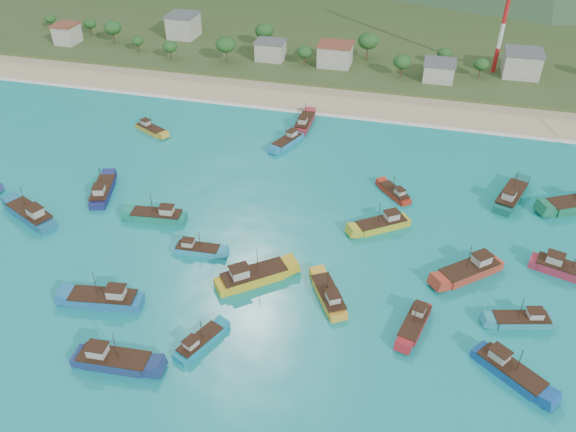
% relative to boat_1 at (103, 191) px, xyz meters
% --- Properties ---
extents(ground, '(600.00, 600.00, 0.00)m').
position_rel_boat_1_xyz_m(ground, '(42.79, -19.78, -0.80)').
color(ground, '#0C858E').
rests_on(ground, ground).
extents(beach, '(400.00, 18.00, 1.20)m').
position_rel_boat_1_xyz_m(beach, '(42.79, 59.22, -0.80)').
color(beach, beige).
rests_on(beach, ground).
extents(land, '(400.00, 110.00, 2.40)m').
position_rel_boat_1_xyz_m(land, '(42.79, 120.22, -0.80)').
color(land, '#385123').
rests_on(land, ground).
extents(surf_line, '(400.00, 2.50, 0.08)m').
position_rel_boat_1_xyz_m(surf_line, '(42.79, 49.72, -0.80)').
color(surf_line, white).
rests_on(surf_line, ground).
extents(village, '(220.87, 31.01, 7.48)m').
position_rel_boat_1_xyz_m(village, '(55.02, 83.93, 3.99)').
color(village, beige).
rests_on(village, ground).
extents(vegetation, '(277.36, 26.27, 9.10)m').
position_rel_boat_1_xyz_m(vegetation, '(41.57, 83.47, 4.53)').
color(vegetation, '#235623').
rests_on(vegetation, ground).
extents(boat_1, '(6.40, 11.58, 6.56)m').
position_rel_boat_1_xyz_m(boat_1, '(0.00, 0.00, 0.00)').
color(boat_1, navy).
rests_on(boat_1, ground).
extents(boat_2, '(10.60, 8.83, 6.36)m').
position_rel_boat_1_xyz_m(boat_2, '(57.32, 3.00, -0.04)').
color(boat_2, gold).
rests_on(boat_2, ground).
extents(boat_3, '(7.37, 7.83, 4.91)m').
position_rel_boat_1_xyz_m(boat_3, '(58.54, 15.04, -0.30)').
color(boat_3, '#B62917').
rests_on(boat_3, ground).
extents(boat_4, '(3.19, 10.77, 6.37)m').
position_rel_boat_1_xyz_m(boat_4, '(33.06, 41.77, -0.04)').
color(boat_4, '#9D2933').
rests_on(boat_4, ground).
extents(boat_7, '(9.78, 5.11, 5.55)m').
position_rel_boat_1_xyz_m(boat_7, '(81.27, -16.38, -0.18)').
color(boat_7, teal).
rests_on(boat_7, ground).
extents(boat_9, '(11.34, 10.62, 7.10)m').
position_rel_boat_1_xyz_m(boat_9, '(73.46, -6.72, 0.10)').
color(boat_9, '#BB3926').
rests_on(boat_9, ground).
extents(boat_12, '(7.64, 10.17, 5.94)m').
position_rel_boat_1_xyz_m(boat_12, '(51.36, -18.70, -0.11)').
color(boat_12, gold).
rests_on(boat_12, ground).
extents(boat_13, '(12.17, 5.23, 6.96)m').
position_rel_boat_1_xyz_m(boat_13, '(16.77, -28.68, 0.07)').
color(boat_13, '#1D6CA9').
rests_on(boat_13, ground).
extents(boat_14, '(12.79, 8.55, 7.33)m').
position_rel_boat_1_xyz_m(boat_14, '(-9.03, -11.28, 0.14)').
color(boat_14, '#1C648F').
rests_on(boat_14, ground).
extents(boat_15, '(11.76, 6.42, 6.66)m').
position_rel_boat_1_xyz_m(boat_15, '(89.29, -2.32, 0.02)').
color(boat_15, '#B72A40').
rests_on(boat_15, ground).
extents(boat_16, '(11.05, 4.38, 6.36)m').
position_rel_boat_1_xyz_m(boat_16, '(14.89, -5.23, -0.04)').
color(boat_16, '#168166').
rests_on(boat_16, ground).
extents(boat_18, '(9.37, 6.59, 5.40)m').
position_rel_boat_1_xyz_m(boat_18, '(-3.24, 28.82, -0.21)').
color(boat_18, gold).
rests_on(boat_18, ground).
extents(boat_20, '(11.88, 10.65, 7.30)m').
position_rel_boat_1_xyz_m(boat_20, '(38.11, -17.60, 0.14)').
color(boat_20, gold).
rests_on(boat_20, ground).
extents(boat_21, '(7.57, 12.70, 7.21)m').
position_rel_boat_1_xyz_m(boat_21, '(81.58, 18.98, 0.12)').
color(boat_21, '#126258').
rests_on(boat_21, ground).
extents(boat_22, '(10.49, 9.01, 6.35)m').
position_rel_boat_1_xyz_m(boat_22, '(78.77, -27.18, -0.04)').
color(boat_22, '#1553A2').
rests_on(boat_22, ground).
extents(boat_24, '(6.24, 10.10, 5.74)m').
position_rel_boat_1_xyz_m(boat_24, '(31.40, 31.09, -0.15)').
color(boat_24, '#1F84BC').
rests_on(boat_24, ground).
extents(boat_27, '(5.62, 8.68, 4.96)m').
position_rel_boat_1_xyz_m(boat_27, '(34.74, -33.10, -0.29)').
color(boat_27, '#1286A9').
rests_on(boat_27, ground).
extents(boat_29, '(11.65, 4.20, 6.76)m').
position_rel_boat_1_xyz_m(boat_29, '(24.25, -39.55, 0.04)').
color(boat_29, navy).
rests_on(boat_29, ground).
extents(boat_30, '(4.95, 9.74, 5.52)m').
position_rel_boat_1_xyz_m(boat_30, '(65.28, -21.18, -0.19)').
color(boat_30, '#AD2028').
rests_on(boat_30, ground).
extents(boat_32, '(8.81, 3.16, 5.11)m').
position_rel_boat_1_xyz_m(boat_32, '(26.06, -12.70, -0.26)').
color(boat_32, '#2B99BD').
rests_on(boat_32, ground).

